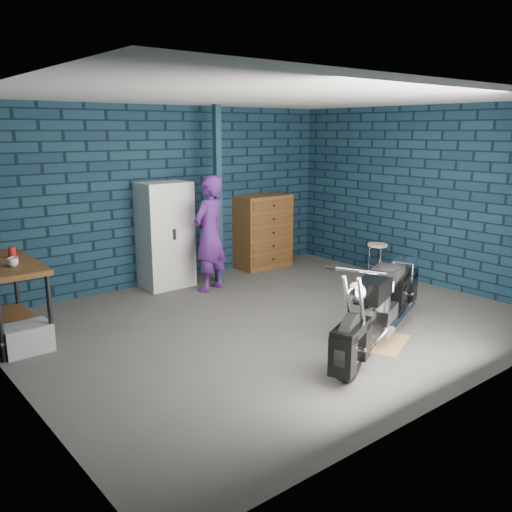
{
  "coord_description": "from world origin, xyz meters",
  "views": [
    {
      "loc": [
        -4.17,
        -4.83,
        2.34
      ],
      "look_at": [
        -0.03,
        0.3,
        0.8
      ],
      "focal_mm": 38.0,
      "sensor_mm": 36.0,
      "label": 1
    }
  ],
  "objects": [
    {
      "name": "storage_bin",
      "position": [
        -2.66,
        0.97,
        0.15
      ],
      "size": [
        0.49,
        0.35,
        0.31
      ],
      "primitive_type": "cube",
      "color": "gray",
      "rests_on": "ground"
    },
    {
      "name": "support_post",
      "position": [
        0.55,
        1.95,
        1.35
      ],
      "size": [
        0.1,
        0.1,
        2.7
      ],
      "primitive_type": "cube",
      "color": "#112B36",
      "rests_on": "ground"
    },
    {
      "name": "person",
      "position": [
        0.19,
        1.66,
        0.85
      ],
      "size": [
        0.72,
        0.59,
        1.7
      ],
      "primitive_type": "imported",
      "rotation": [
        0.0,
        0.0,
        3.48
      ],
      "color": "#4A1D6D",
      "rests_on": "ground"
    },
    {
      "name": "workbench",
      "position": [
        -2.68,
        1.47,
        0.46
      ],
      "size": [
        0.6,
        1.4,
        0.91
      ],
      "primitive_type": "cube",
      "color": "brown",
      "rests_on": "ground"
    },
    {
      "name": "shop_stool",
      "position": [
        2.61,
        0.5,
        0.28
      ],
      "size": [
        0.38,
        0.38,
        0.57
      ],
      "primitive_type": null,
      "rotation": [
        0.0,
        0.0,
        0.25
      ],
      "color": "beige",
      "rests_on": "ground"
    },
    {
      "name": "mug_red",
      "position": [
        -2.55,
        1.64,
        0.97
      ],
      "size": [
        0.09,
        0.09,
        0.12
      ],
      "primitive_type": "cylinder",
      "rotation": [
        0.0,
        0.0,
        -0.11
      ],
      "color": "#A61B16",
      "rests_on": "workbench"
    },
    {
      "name": "drip_mat",
      "position": [
        0.51,
        -1.24,
        0.0
      ],
      "size": [
        0.87,
        0.78,
        0.01
      ],
      "primitive_type": "cube",
      "rotation": [
        0.0,
        0.0,
        0.4
      ],
      "color": "#9A6F43",
      "rests_on": "ground"
    },
    {
      "name": "tool_chest",
      "position": [
        1.69,
        2.23,
        0.63
      ],
      "size": [
        0.94,
        0.52,
        1.25
      ],
      "primitive_type": "cube",
      "color": "brown",
      "rests_on": "ground"
    },
    {
      "name": "locker",
      "position": [
        -0.22,
        2.23,
        0.79
      ],
      "size": [
        0.74,
        0.53,
        1.59
      ],
      "primitive_type": "cube",
      "color": "silver",
      "rests_on": "ground"
    },
    {
      "name": "cup_a",
      "position": [
        -2.67,
        1.18,
        0.95
      ],
      "size": [
        0.14,
        0.14,
        0.09
      ],
      "primitive_type": "imported",
      "rotation": [
        0.0,
        0.0,
        0.3
      ],
      "color": "beige",
      "rests_on": "workbench"
    },
    {
      "name": "cup_b",
      "position": [
        -2.65,
        1.24,
        0.95
      ],
      "size": [
        0.12,
        0.12,
        0.09
      ],
      "primitive_type": "imported",
      "rotation": [
        0.0,
        0.0,
        0.35
      ],
      "color": "beige",
      "rests_on": "workbench"
    },
    {
      "name": "ground",
      "position": [
        0.0,
        0.0,
        0.0
      ],
      "size": [
        6.0,
        6.0,
        0.0
      ],
      "primitive_type": "plane",
      "color": "#464442",
      "rests_on": "ground"
    },
    {
      "name": "room_walls",
      "position": [
        0.0,
        0.55,
        1.9
      ],
      "size": [
        6.02,
        5.01,
        2.71
      ],
      "color": "#0F2132",
      "rests_on": "ground"
    },
    {
      "name": "motorcycle",
      "position": [
        0.51,
        -1.24,
        0.52
      ],
      "size": [
        2.42,
        1.51,
        1.04
      ],
      "primitive_type": null,
      "rotation": [
        0.0,
        0.0,
        0.4
      ],
      "color": "black",
      "rests_on": "ground"
    }
  ]
}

